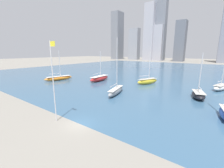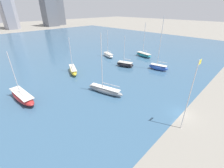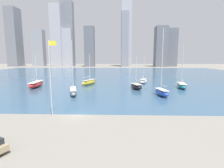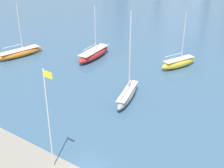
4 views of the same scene
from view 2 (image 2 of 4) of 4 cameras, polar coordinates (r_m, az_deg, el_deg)
name	(u,v)px [view 2 (image 2 of 4)]	position (r m, az deg, el deg)	size (l,w,h in m)	color
ground_plane	(181,114)	(32.63, 24.86, -10.36)	(500.00, 500.00, 0.00)	gray
harbor_water	(37,50)	(83.08, -26.53, 11.50)	(180.00, 140.00, 0.00)	#385B7A
flag_pole	(190,95)	(25.77, 27.51, -3.75)	(1.24, 0.14, 12.21)	silver
sailboat_blue	(158,67)	(51.88, 17.23, 6.27)	(3.17, 6.60, 16.54)	#284CA8
sailboat_black	(125,64)	(52.79, 4.98, 7.56)	(4.36, 6.62, 10.42)	black
sailboat_teal	(144,55)	(65.20, 11.96, 10.91)	(3.78, 8.10, 13.44)	#1E757F
sailboat_yellow	(73,70)	(48.72, -14.62, 5.17)	(5.14, 8.34, 10.78)	yellow
sailboat_red	(22,96)	(38.71, -31.03, -4.05)	(3.28, 10.39, 10.84)	#B72828
sailboat_gray	(105,90)	(35.89, -2.67, -2.20)	(4.07, 9.51, 13.96)	gray
sailboat_white	(108,55)	(63.54, -1.41, 11.04)	(4.32, 7.17, 10.60)	white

